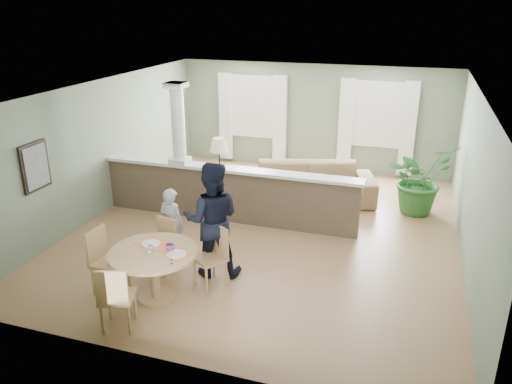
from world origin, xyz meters
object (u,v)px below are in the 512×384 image
(child_person, at_px, (172,225))
(man_person, at_px, (212,220))
(houseplant, at_px, (419,179))
(sofa, at_px, (308,184))
(chair_far_boy, at_px, (163,242))
(chair_far_man, at_px, (214,253))
(chair_side, at_px, (104,258))
(chair_near, at_px, (115,296))
(dining_table, at_px, (154,261))

(child_person, xyz_separation_m, man_person, (0.82, -0.22, 0.30))
(houseplant, bearing_deg, sofa, -176.07)
(chair_far_boy, height_order, child_person, child_person)
(chair_far_man, xyz_separation_m, chair_side, (-1.48, -0.68, 0.03))
(chair_far_man, height_order, chair_near, chair_near)
(dining_table, xyz_separation_m, chair_near, (-0.11, -0.85, -0.09))
(chair_far_man, distance_m, chair_near, 1.69)
(chair_far_boy, bearing_deg, child_person, 103.80)
(sofa, height_order, child_person, child_person)
(chair_far_boy, height_order, chair_far_man, chair_far_man)
(chair_side, height_order, child_person, child_person)
(sofa, distance_m, man_person, 3.62)
(chair_side, distance_m, child_person, 1.31)
(chair_far_man, relative_size, chair_side, 0.95)
(sofa, distance_m, dining_table, 4.64)
(chair_far_boy, distance_m, chair_side, 1.00)
(dining_table, bearing_deg, chair_near, -97.56)
(child_person, relative_size, man_person, 0.68)
(sofa, height_order, chair_far_man, chair_far_man)
(chair_far_man, height_order, chair_side, chair_side)
(sofa, bearing_deg, chair_far_boy, -130.07)
(chair_far_man, bearing_deg, child_person, -173.05)
(dining_table, relative_size, man_person, 0.68)
(man_person, bearing_deg, dining_table, 44.62)
(sofa, xyz_separation_m, chair_side, (-2.11, -4.48, 0.14))
(sofa, xyz_separation_m, man_person, (-0.78, -3.50, 0.53))
(dining_table, distance_m, chair_far_man, 0.93)
(chair_far_boy, bearing_deg, chair_near, -72.64)
(dining_table, bearing_deg, child_person, 104.81)
(chair_far_boy, distance_m, child_person, 0.39)
(chair_near, distance_m, child_person, 2.03)
(chair_near, xyz_separation_m, chair_side, (-0.71, 0.82, 0.02))
(dining_table, xyz_separation_m, child_person, (-0.31, 1.17, 0.03))
(houseplant, bearing_deg, chair_side, -133.46)
(chair_far_man, bearing_deg, sofa, 115.91)
(child_person, bearing_deg, chair_far_man, 162.23)
(chair_far_boy, bearing_deg, sofa, 77.66)
(chair_near, relative_size, child_person, 0.75)
(sofa, height_order, dining_table, dining_table)
(chair_side, xyz_separation_m, man_person, (1.33, 0.98, 0.39))
(man_person, bearing_deg, chair_far_boy, -7.24)
(dining_table, xyz_separation_m, chair_far_man, (0.66, 0.65, -0.09))
(dining_table, distance_m, child_person, 1.21)
(sofa, xyz_separation_m, chair_far_man, (-0.63, -3.80, 0.11))
(chair_side, bearing_deg, houseplant, -39.79)
(chair_far_man, height_order, man_person, man_person)
(dining_table, relative_size, child_person, 1.00)
(houseplant, height_order, chair_near, houseplant)
(chair_far_boy, relative_size, chair_side, 0.88)
(dining_table, xyz_separation_m, man_person, (0.51, 0.95, 0.32))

